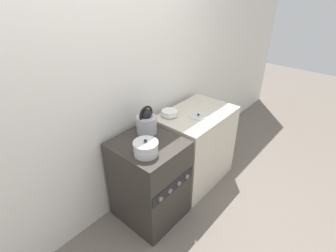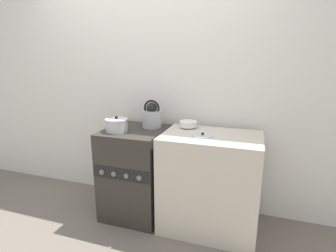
{
  "view_description": "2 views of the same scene",
  "coord_description": "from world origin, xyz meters",
  "px_view_note": "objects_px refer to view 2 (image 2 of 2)",
  "views": [
    {
      "loc": [
        -1.35,
        -1.09,
        2.18
      ],
      "look_at": [
        0.26,
        0.29,
        0.94
      ],
      "focal_mm": 28.0,
      "sensor_mm": 36.0,
      "label": 1
    },
    {
      "loc": [
        1.07,
        -1.89,
        1.53
      ],
      "look_at": [
        0.35,
        0.27,
        0.95
      ],
      "focal_mm": 28.0,
      "sensor_mm": 36.0,
      "label": 2
    }
  ],
  "objects_px": {
    "kettle": "(152,117)",
    "cooking_pot": "(117,125)",
    "stove": "(136,172)",
    "enamel_bowl": "(188,124)",
    "loose_pot_lid": "(203,136)"
  },
  "relations": [
    {
      "from": "stove",
      "to": "enamel_bowl",
      "type": "bearing_deg",
      "value": 18.01
    },
    {
      "from": "stove",
      "to": "kettle",
      "type": "relative_size",
      "value": 3.23
    },
    {
      "from": "cooking_pot",
      "to": "enamel_bowl",
      "type": "xyz_separation_m",
      "value": [
        0.62,
        0.27,
        -0.01
      ]
    },
    {
      "from": "enamel_bowl",
      "to": "loose_pot_lid",
      "type": "distance_m",
      "value": 0.3
    },
    {
      "from": "cooking_pot",
      "to": "enamel_bowl",
      "type": "distance_m",
      "value": 0.67
    },
    {
      "from": "enamel_bowl",
      "to": "kettle",
      "type": "bearing_deg",
      "value": -176.07
    },
    {
      "from": "enamel_bowl",
      "to": "cooking_pot",
      "type": "bearing_deg",
      "value": -156.57
    },
    {
      "from": "cooking_pot",
      "to": "stove",
      "type": "bearing_deg",
      "value": 40.27
    },
    {
      "from": "loose_pot_lid",
      "to": "stove",
      "type": "bearing_deg",
      "value": 173.76
    },
    {
      "from": "cooking_pot",
      "to": "enamel_bowl",
      "type": "height_order",
      "value": "cooking_pot"
    },
    {
      "from": "loose_pot_lid",
      "to": "cooking_pot",
      "type": "bearing_deg",
      "value": -177.54
    },
    {
      "from": "kettle",
      "to": "enamel_bowl",
      "type": "distance_m",
      "value": 0.36
    },
    {
      "from": "stove",
      "to": "cooking_pot",
      "type": "height_order",
      "value": "cooking_pot"
    },
    {
      "from": "kettle",
      "to": "cooking_pot",
      "type": "bearing_deg",
      "value": -136.7
    },
    {
      "from": "stove",
      "to": "cooking_pot",
      "type": "bearing_deg",
      "value": -139.73
    }
  ]
}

